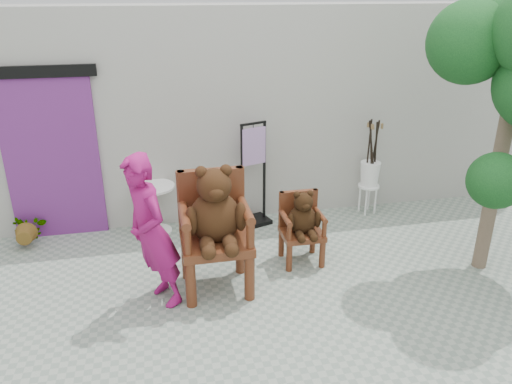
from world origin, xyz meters
TOP-DOWN VIEW (x-y plane):
  - ground_plane at (0.00, 0.00)m, footprint 60.00×60.00m
  - back_wall at (0.00, 3.10)m, footprint 9.00×1.00m
  - doorway at (-3.00, 2.58)m, footprint 1.40×0.11m
  - chair_big at (-1.08, 0.81)m, footprint 0.77×0.79m
  - chair_small at (0.04, 1.17)m, footprint 0.51×0.52m
  - person at (-1.76, 0.61)m, footprint 0.66×0.75m
  - cafe_table at (-1.73, 2.35)m, footprint 0.60×0.60m
  - display_stand at (-0.33, 2.35)m, footprint 0.54×0.47m
  - stool_bucket at (1.45, 2.35)m, footprint 0.32×0.32m
  - potted_plant at (-3.40, 2.35)m, footprint 0.44×0.39m

SIDE VIEW (x-z plane):
  - ground_plane at x=0.00m, z-range 0.00..0.00m
  - potted_plant at x=-3.40m, z-range 0.00..0.48m
  - cafe_table at x=-1.73m, z-range 0.09..0.79m
  - chair_small at x=0.04m, z-range 0.08..1.04m
  - display_stand at x=-0.33m, z-range -0.17..1.34m
  - stool_bucket at x=1.45m, z-range -0.08..1.37m
  - person at x=-1.76m, z-range 0.00..1.73m
  - chair_big at x=-1.08m, z-range 0.12..1.62m
  - doorway at x=-3.00m, z-range 0.00..2.33m
  - back_wall at x=0.00m, z-range 0.00..3.00m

